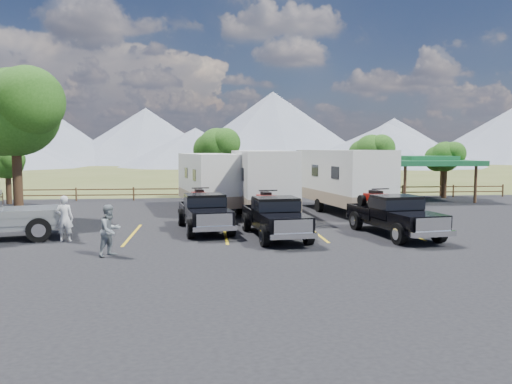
{
  "coord_description": "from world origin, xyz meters",
  "views": [
    {
      "loc": [
        -2.79,
        -17.77,
        3.76
      ],
      "look_at": [
        -0.34,
        6.78,
        1.6
      ],
      "focal_mm": 35.0,
      "sensor_mm": 36.0,
      "label": 1
    }
  ],
  "objects": [
    {
      "name": "rig_right",
      "position": [
        5.16,
        2.72,
        0.97
      ],
      "size": [
        2.74,
        6.01,
        1.94
      ],
      "rotation": [
        0.0,
        0.0,
        0.16
      ],
      "color": "black",
      "rests_on": "asphalt_lot"
    },
    {
      "name": "tree_ne_b",
      "position": [
        14.98,
        18.01,
        3.13
      ],
      "size": [
        2.77,
        2.59,
        4.27
      ],
      "color": "black",
      "rests_on": "ground"
    },
    {
      "name": "ground",
      "position": [
        0.0,
        0.0,
        0.0
      ],
      "size": [
        320.0,
        320.0,
        0.0
      ],
      "primitive_type": "plane",
      "color": "#4B5624",
      "rests_on": "ground"
    },
    {
      "name": "stall_lines",
      "position": [
        0.0,
        4.0,
        0.04
      ],
      "size": [
        12.12,
        5.5,
        0.01
      ],
      "color": "gold",
      "rests_on": "asphalt_lot"
    },
    {
      "name": "trailer_right",
      "position": [
        5.08,
        10.65,
        1.94
      ],
      "size": [
        4.0,
        10.5,
        3.63
      ],
      "rotation": [
        0.0,
        0.0,
        0.16
      ],
      "color": "white",
      "rests_on": "asphalt_lot"
    },
    {
      "name": "mountain_range",
      "position": [
        -7.63,
        105.98,
        7.87
      ],
      "size": [
        209.0,
        71.0,
        20.0
      ],
      "color": "slate",
      "rests_on": "ground"
    },
    {
      "name": "person_b",
      "position": [
        -6.12,
        -0.32,
        0.93
      ],
      "size": [
        1.07,
        1.1,
        1.79
      ],
      "primitive_type": "imported",
      "rotation": [
        0.0,
        0.0,
        0.91
      ],
      "color": "gray",
      "rests_on": "asphalt_lot"
    },
    {
      "name": "tree_ne_a",
      "position": [
        8.97,
        17.01,
        3.48
      ],
      "size": [
        3.11,
        2.92,
        4.76
      ],
      "color": "black",
      "rests_on": "ground"
    },
    {
      "name": "tree_north",
      "position": [
        -2.03,
        19.02,
        3.83
      ],
      "size": [
        3.46,
        3.24,
        5.25
      ],
      "color": "black",
      "rests_on": "ground"
    },
    {
      "name": "pavilion",
      "position": [
        13.0,
        17.0,
        2.79
      ],
      "size": [
        6.2,
        6.2,
        3.22
      ],
      "color": "brown",
      "rests_on": "ground"
    },
    {
      "name": "rail_fence",
      "position": [
        2.0,
        18.5,
        0.61
      ],
      "size": [
        36.12,
        0.12,
        1.0
      ],
      "color": "brown",
      "rests_on": "ground"
    },
    {
      "name": "rig_left",
      "position": [
        -2.91,
        4.82,
        0.94
      ],
      "size": [
        2.64,
        5.83,
        1.88
      ],
      "rotation": [
        0.0,
        0.0,
        0.15
      ],
      "color": "black",
      "rests_on": "asphalt_lot"
    },
    {
      "name": "tree_nw_small",
      "position": [
        -16.02,
        17.01,
        2.78
      ],
      "size": [
        2.59,
        2.43,
        3.85
      ],
      "color": "black",
      "rests_on": "ground"
    },
    {
      "name": "trailer_center",
      "position": [
        0.31,
        10.02,
        1.92
      ],
      "size": [
        3.03,
        10.33,
        3.58
      ],
      "rotation": [
        0.0,
        0.0,
        0.04
      ],
      "color": "white",
      "rests_on": "asphalt_lot"
    },
    {
      "name": "person_a",
      "position": [
        -8.46,
        2.66,
        0.96
      ],
      "size": [
        0.69,
        0.46,
        1.85
      ],
      "primitive_type": "imported",
      "rotation": [
        0.0,
        0.0,
        3.11
      ],
      "color": "silver",
      "rests_on": "asphalt_lot"
    },
    {
      "name": "trailer_left",
      "position": [
        -2.6,
        11.81,
        1.82
      ],
      "size": [
        4.07,
        9.84,
        3.41
      ],
      "rotation": [
        0.0,
        0.0,
        0.2
      ],
      "color": "white",
      "rests_on": "asphalt_lot"
    },
    {
      "name": "rig_center",
      "position": [
        0.04,
        2.83,
        0.95
      ],
      "size": [
        2.5,
        5.85,
        1.9
      ],
      "rotation": [
        0.0,
        0.0,
        0.11
      ],
      "color": "black",
      "rests_on": "asphalt_lot"
    },
    {
      "name": "asphalt_lot",
      "position": [
        0.0,
        3.0,
        0.02
      ],
      "size": [
        44.0,
        34.0,
        0.04
      ],
      "primitive_type": "cube",
      "color": "black",
      "rests_on": "ground"
    },
    {
      "name": "tree_big_nw",
      "position": [
        -12.55,
        9.03,
        5.6
      ],
      "size": [
        5.54,
        5.18,
        7.84
      ],
      "color": "black",
      "rests_on": "ground"
    }
  ]
}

